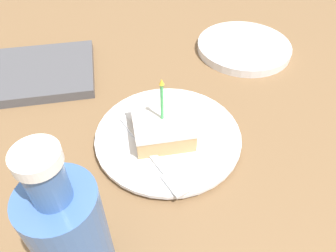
{
  "coord_description": "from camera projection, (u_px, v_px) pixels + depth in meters",
  "views": [
    {
      "loc": [
        0.07,
        0.4,
        0.42
      ],
      "look_at": [
        0.0,
        0.03,
        0.04
      ],
      "focal_mm": 35.0,
      "sensor_mm": 36.0,
      "label": 1
    }
  ],
  "objects": [
    {
      "name": "side_plate",
      "position": [
        244.0,
        47.0,
        0.77
      ],
      "size": [
        0.22,
        0.22,
        0.02
      ],
      "color": "silver",
      "rests_on": "ground_plane"
    },
    {
      "name": "plate",
      "position": [
        168.0,
        137.0,
        0.56
      ],
      "size": [
        0.25,
        0.25,
        0.02
      ],
      "color": "silver",
      "rests_on": "ground_plane"
    },
    {
      "name": "fork",
      "position": [
        155.0,
        158.0,
        0.52
      ],
      "size": [
        0.09,
        0.18,
        0.0
      ],
      "color": "silver",
      "rests_on": "plate"
    },
    {
      "name": "cake_slice",
      "position": [
        162.0,
        126.0,
        0.54
      ],
      "size": [
        0.1,
        0.1,
        0.12
      ],
      "color": "tan",
      "rests_on": "plate"
    },
    {
      "name": "ground_plane",
      "position": [
        165.0,
        137.0,
        0.6
      ],
      "size": [
        2.4,
        2.4,
        0.04
      ],
      "color": "brown",
      "rests_on": "ground"
    },
    {
      "name": "marble_board",
      "position": [
        36.0,
        73.0,
        0.69
      ],
      "size": [
        0.24,
        0.19,
        0.02
      ],
      "color": "#4C4C51",
      "rests_on": "ground_plane"
    },
    {
      "name": "bottle",
      "position": [
        72.0,
        237.0,
        0.35
      ],
      "size": [
        0.08,
        0.08,
        0.23
      ],
      "color": "#3F66A5",
      "rests_on": "ground_plane"
    }
  ]
}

